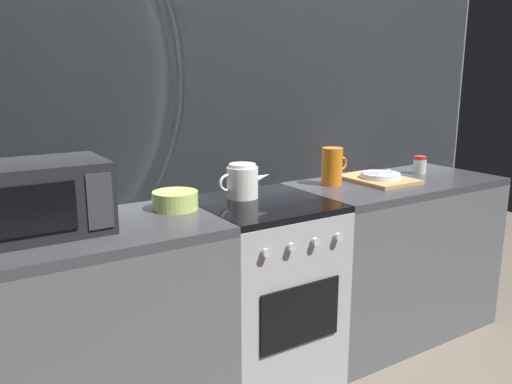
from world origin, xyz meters
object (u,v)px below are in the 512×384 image
object	(u,v)px
kettle	(243,181)
dish_pile	(379,178)
stove_unit	(263,291)
spice_jar	(420,165)
microwave	(42,198)
mixing_bowl	(175,200)
pitcher	(332,166)

from	to	relation	value
kettle	dish_pile	world-z (taller)	kettle
kettle	dish_pile	distance (m)	0.85
stove_unit	spice_jar	xyz separation A→B (m)	(1.17, 0.08, 0.50)
dish_pile	microwave	bearing A→B (deg)	-179.71
spice_jar	stove_unit	bearing A→B (deg)	-176.27
mixing_bowl	pitcher	distance (m)	0.92
stove_unit	kettle	xyz separation A→B (m)	(-0.04, 0.11, 0.53)
pitcher	kettle	bearing A→B (deg)	179.91
kettle	mixing_bowl	bearing A→B (deg)	-176.18
dish_pile	spice_jar	bearing A→B (deg)	4.56
mixing_bowl	kettle	bearing A→B (deg)	3.82
dish_pile	spice_jar	size ratio (longest dim) A/B	3.81
microwave	pitcher	size ratio (longest dim) A/B	2.30
stove_unit	mixing_bowl	distance (m)	0.64
stove_unit	microwave	size ratio (longest dim) A/B	1.96
stove_unit	microwave	world-z (taller)	microwave
microwave	mixing_bowl	bearing A→B (deg)	5.49
stove_unit	spice_jar	bearing A→B (deg)	3.73
pitcher	mixing_bowl	bearing A→B (deg)	-178.55
mixing_bowl	dish_pile	xyz separation A→B (m)	(1.20, -0.04, -0.02)
spice_jar	mixing_bowl	bearing A→B (deg)	179.45
stove_unit	kettle	size ratio (longest dim) A/B	3.16
microwave	dish_pile	world-z (taller)	microwave
stove_unit	mixing_bowl	bearing A→B (deg)	167.27
kettle	mixing_bowl	distance (m)	0.36
kettle	pitcher	bearing A→B (deg)	-0.09
spice_jar	microwave	bearing A→B (deg)	-178.97
dish_pile	pitcher	bearing A→B (deg)	166.55
pitcher	spice_jar	xyz separation A→B (m)	(0.65, -0.04, -0.05)
spice_jar	dish_pile	bearing A→B (deg)	-175.44
kettle	microwave	bearing A→B (deg)	-175.17
pitcher	spice_jar	bearing A→B (deg)	-3.36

